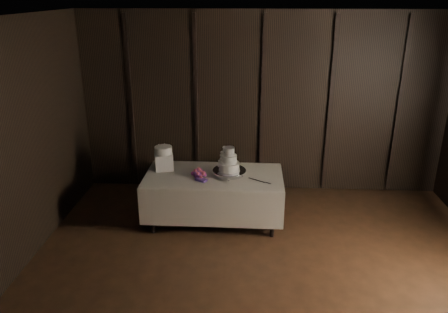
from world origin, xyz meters
TOP-DOWN VIEW (x-y plane):
  - room at (0.00, 0.00)m, footprint 6.08×7.08m
  - display_table at (-0.71, 2.22)m, footprint 2.00×1.05m
  - cake_stand at (-0.48, 2.21)m, footprint 0.64×0.64m
  - wedding_cake at (-0.51, 2.19)m, footprint 0.33×0.29m
  - bouquet at (-0.92, 2.13)m, footprint 0.41×0.45m
  - box_pedestal at (-1.47, 2.41)m, footprint 0.32×0.32m
  - small_cake at (-1.47, 2.41)m, footprint 0.27×0.27m
  - cake_knife at (-0.09, 2.06)m, footprint 0.32×0.23m

SIDE VIEW (x-z plane):
  - display_table at x=-0.71m, z-range 0.04..0.80m
  - cake_knife at x=-0.09m, z-range 0.76..0.77m
  - cake_stand at x=-0.48m, z-range 0.76..0.85m
  - bouquet at x=-0.92m, z-range 0.73..0.90m
  - box_pedestal at x=-1.47m, z-range 0.76..1.01m
  - wedding_cake at x=-0.51m, z-range 0.81..1.16m
  - small_cake at x=-1.47m, z-range 1.01..1.11m
  - room at x=0.00m, z-range -0.04..3.04m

